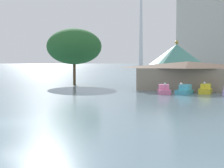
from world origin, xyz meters
name	(u,v)px	position (x,y,z in m)	size (l,w,h in m)	color
ground_plane	(11,123)	(0.00, 0.00, 0.00)	(2000.00, 2000.00, 0.00)	slate
pedal_boat_pink	(164,90)	(7.63, 26.03, 0.51)	(2.23, 3.11, 1.61)	pink
pedal_boat_cyan	(184,90)	(10.39, 26.62, 0.52)	(2.41, 3.32, 1.63)	#4CB7CC
pedal_boat_yellow	(205,90)	(13.16, 28.06, 0.54)	(1.86, 3.07, 1.71)	yellow
boathouse	(188,75)	(10.38, 33.65, 2.34)	(16.30, 8.16, 4.51)	gray
green_roof_pavilion	(176,63)	(7.75, 41.64, 4.26)	(9.94, 9.94, 8.30)	brown
shoreline_tree_tall_left	(74,47)	(-11.69, 40.60, 7.39)	(10.59, 10.59, 10.85)	brown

